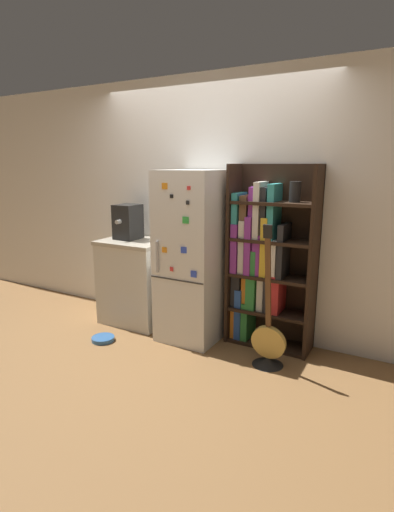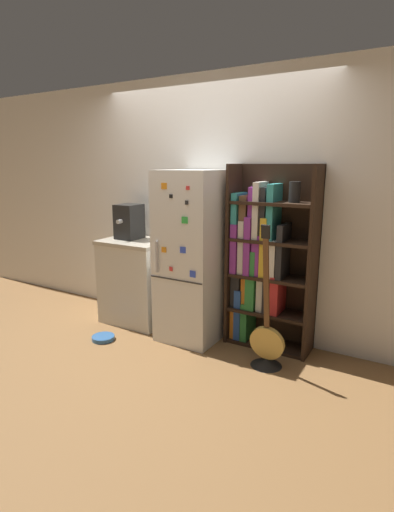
{
  "view_description": "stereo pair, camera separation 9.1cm",
  "coord_description": "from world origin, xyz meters",
  "views": [
    {
      "loc": [
        1.89,
        -3.21,
        1.72
      ],
      "look_at": [
        0.02,
        0.15,
        0.84
      ],
      "focal_mm": 28.0,
      "sensor_mm": 36.0,
      "label": 1
    },
    {
      "loc": [
        1.97,
        -3.16,
        1.72
      ],
      "look_at": [
        0.02,
        0.15,
        0.84
      ],
      "focal_mm": 28.0,
      "sensor_mm": 36.0,
      "label": 2
    }
  ],
  "objects": [
    {
      "name": "refrigerator",
      "position": [
        -0.0,
        0.13,
        0.84
      ],
      "size": [
        0.58,
        0.67,
        1.67
      ],
      "color": "white",
      "rests_on": "ground_plane"
    },
    {
      "name": "kitchen_counter",
      "position": [
        -0.75,
        0.17,
        0.46
      ],
      "size": [
        0.72,
        0.59,
        0.92
      ],
      "color": "beige",
      "rests_on": "ground_plane"
    },
    {
      "name": "guitar",
      "position": [
        0.88,
        -0.11,
        0.18
      ],
      "size": [
        0.31,
        0.29,
        1.26
      ],
      "color": "black",
      "rests_on": "ground_plane"
    },
    {
      "name": "wall_back",
      "position": [
        0.0,
        0.47,
        1.3
      ],
      "size": [
        8.0,
        0.05,
        2.6
      ],
      "color": "white",
      "rests_on": "ground_plane"
    },
    {
      "name": "ground_plane",
      "position": [
        0.0,
        0.0,
        0.0
      ],
      "size": [
        16.0,
        16.0,
        0.0
      ],
      "primitive_type": "plane",
      "color": "olive"
    },
    {
      "name": "espresso_machine",
      "position": [
        -0.86,
        0.19,
        1.11
      ],
      "size": [
        0.24,
        0.32,
        0.38
      ],
      "color": "black",
      "rests_on": "kitchen_counter"
    },
    {
      "name": "bookshelf",
      "position": [
        0.66,
        0.31,
        0.83
      ],
      "size": [
        0.81,
        0.33,
        1.73
      ],
      "color": "black",
      "rests_on": "ground_plane"
    },
    {
      "name": "pet_bowl",
      "position": [
        -0.72,
        -0.44,
        0.02
      ],
      "size": [
        0.23,
        0.23,
        0.04
      ],
      "color": "#3366A5",
      "rests_on": "ground_plane"
    }
  ]
}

